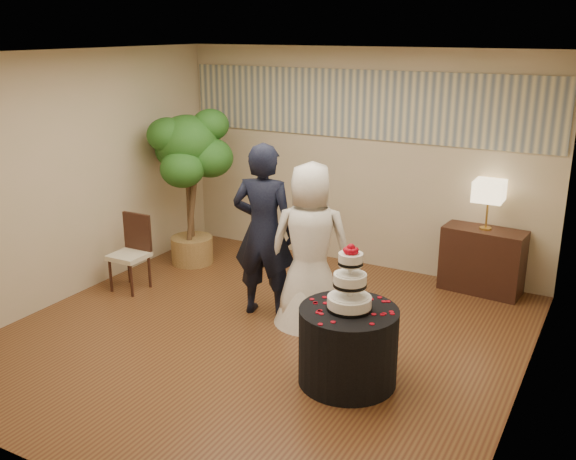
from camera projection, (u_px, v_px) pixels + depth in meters
The scene contains 15 objects.
floor at pixel (261, 337), 6.56m from camera, with size 5.00×5.00×0.00m, color brown.
ceiling at pixel (257, 53), 5.71m from camera, with size 5.00×5.00×0.00m, color white.
wall_back at pixel (360, 160), 8.23m from camera, with size 5.00×0.06×2.80m, color beige.
wall_front at pixel (54, 297), 4.05m from camera, with size 5.00×0.06×2.80m, color beige.
wall_left at pixel (71, 177), 7.28m from camera, with size 0.06×5.00×2.80m, color beige.
wall_right at pixel (533, 246), 4.99m from camera, with size 0.06×5.00×2.80m, color beige.
mural_border at pixel (361, 105), 8.00m from camera, with size 4.90×0.02×0.85m, color #A1A291.
groom at pixel (264, 231), 6.83m from camera, with size 0.69×0.45×1.90m, color black.
bride at pixel (310, 245), 6.64m from camera, with size 0.85×0.77×1.74m, color white.
cake_table at pixel (348, 346), 5.63m from camera, with size 0.87×0.87×0.70m, color black.
wedding_cake at pixel (350, 277), 5.44m from camera, with size 0.39×0.39×0.60m, color white, non-canonical shape.
console at pixel (482, 260), 7.58m from camera, with size 0.93×0.41×0.78m, color #321A12.
table_lamp at pixel (488, 205), 7.38m from camera, with size 0.33×0.33×0.58m, color beige, non-canonical shape.
ficus_tree at pixel (189, 187), 8.32m from camera, with size 0.99×0.99×2.08m, color #24591C, non-canonical shape.
side_chair at pixel (129, 254), 7.61m from camera, with size 0.42×0.44×0.91m, color #321A12, non-canonical shape.
Camera 1 is at (3.09, -5.06, 3.03)m, focal length 40.00 mm.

